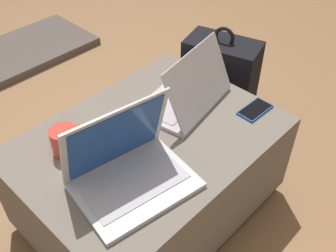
# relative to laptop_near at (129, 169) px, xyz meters

# --- Properties ---
(ground_plane) EXTENTS (14.00, 14.00, 0.00)m
(ground_plane) POSITION_rel_laptop_near_xyz_m (0.18, 0.10, -0.45)
(ground_plane) COLOR olive
(ottoman) EXTENTS (0.89, 0.65, 0.40)m
(ottoman) POSITION_rel_laptop_near_xyz_m (0.18, 0.10, -0.25)
(ottoman) COLOR #3D3832
(ottoman) RESTS_ON ground_plane
(laptop_near) EXTENTS (0.38, 0.31, 0.26)m
(laptop_near) POSITION_rel_laptop_near_xyz_m (0.00, 0.00, 0.00)
(laptop_near) COLOR silver
(laptop_near) RESTS_ON ottoman
(laptop_far) EXTENTS (0.38, 0.29, 0.23)m
(laptop_far) POSITION_rel_laptop_near_xyz_m (0.40, 0.13, -0.01)
(laptop_far) COLOR #B7B7BC
(laptop_far) RESTS_ON ottoman
(cell_phone) EXTENTS (0.14, 0.08, 0.01)m
(cell_phone) POSITION_rel_laptop_near_xyz_m (0.55, -0.08, -0.05)
(cell_phone) COLOR #1E4C9E
(cell_phone) RESTS_ON ottoman
(backpack) EXTENTS (0.30, 0.36, 0.53)m
(backpack) POSITION_rel_laptop_near_xyz_m (0.79, 0.25, -0.23)
(backpack) COLOR black
(backpack) RESTS_ON ground_plane
(coffee_mug) EXTENTS (0.13, 0.09, 0.09)m
(coffee_mug) POSITION_rel_laptop_near_xyz_m (-0.05, 0.24, -0.01)
(coffee_mug) COLOR red
(coffee_mug) RESTS_ON ottoman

